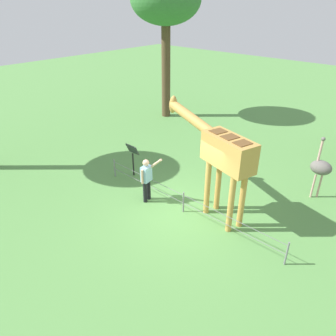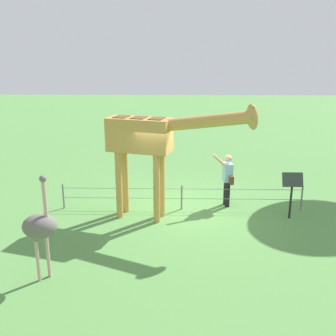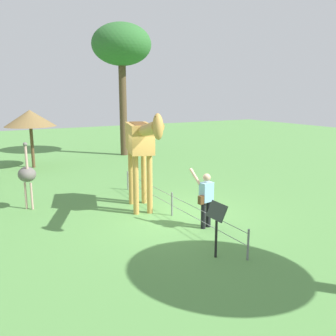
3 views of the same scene
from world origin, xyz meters
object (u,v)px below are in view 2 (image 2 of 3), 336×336
at_px(giraffe, 152,140).
at_px(ostrich, 40,227).
at_px(visitor, 227,177).
at_px(info_sign, 292,186).

bearing_deg(giraffe, ostrich, -122.93).
xyz_separation_m(visitor, info_sign, (1.67, -0.88, 0.05)).
bearing_deg(info_sign, giraffe, -178.66).
xyz_separation_m(giraffe, info_sign, (3.84, 0.09, -1.29)).
height_order(giraffe, ostrich, giraffe).
xyz_separation_m(ostrich, info_sign, (5.88, 3.24, -0.23)).
distance_m(giraffe, info_sign, 4.05).
height_order(giraffe, visitor, giraffe).
bearing_deg(giraffe, visitor, 24.03).
bearing_deg(info_sign, visitor, 152.33).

